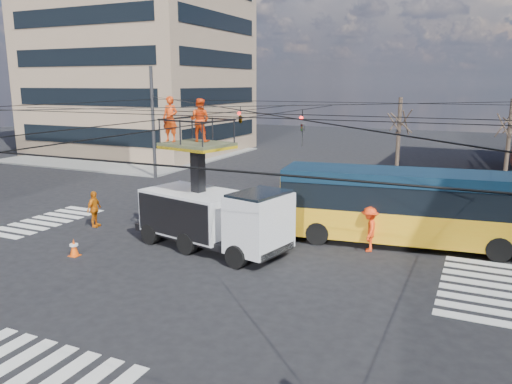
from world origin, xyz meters
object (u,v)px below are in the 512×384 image
object	(u,v)px
city_bus	(412,206)
traffic_cone	(74,247)
worker_ground	(94,209)
flagger	(369,229)
utility_truck	(213,201)

from	to	relation	value
city_bus	traffic_cone	size ratio (longest dim) A/B	15.61
worker_ground	flagger	world-z (taller)	flagger
traffic_cone	worker_ground	distance (m)	4.26
traffic_cone	flagger	world-z (taller)	flagger
utility_truck	city_bus	distance (m)	8.47
traffic_cone	worker_ground	xyz separation A→B (m)	(-2.19, 3.61, 0.52)
utility_truck	traffic_cone	bearing A→B (deg)	-133.38
traffic_cone	flagger	bearing A→B (deg)	27.67
traffic_cone	worker_ground	size ratio (longest dim) A/B	0.41
city_bus	traffic_cone	world-z (taller)	city_bus
city_bus	worker_ground	distance (m)	14.75
utility_truck	flagger	bearing A→B (deg)	34.69
utility_truck	traffic_cone	size ratio (longest dim) A/B	10.17
worker_ground	flagger	distance (m)	12.98
utility_truck	worker_ground	size ratio (longest dim) A/B	4.17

